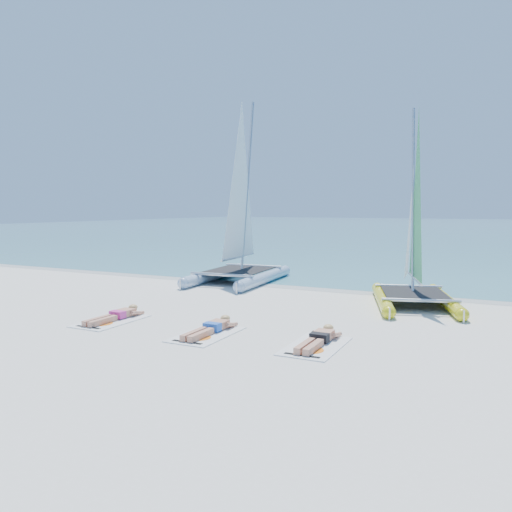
{
  "coord_description": "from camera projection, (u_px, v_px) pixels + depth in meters",
  "views": [
    {
      "loc": [
        5.57,
        -10.64,
        2.75
      ],
      "look_at": [
        -0.27,
        1.2,
        1.46
      ],
      "focal_mm": 35.0,
      "sensor_mm": 36.0,
      "label": 1
    }
  ],
  "objects": [
    {
      "name": "catamaran_blue",
      "position": [
        240.0,
        225.0,
        18.43
      ],
      "size": [
        2.82,
        5.31,
        7.02
      ],
      "rotation": [
        0.0,
        0.0,
        0.07
      ],
      "color": "#A6BEDA",
      "rests_on": "ground"
    },
    {
      "name": "ground",
      "position": [
        244.0,
        320.0,
        12.22
      ],
      "size": [
        140.0,
        140.0,
        0.0
      ],
      "primitive_type": "plane",
      "color": "silver",
      "rests_on": "ground"
    },
    {
      "name": "sunbather_a",
      "position": [
        116.0,
        315.0,
        12.22
      ],
      "size": [
        0.37,
        1.73,
        0.26
      ],
      "color": "tan",
      "rests_on": "towel_a"
    },
    {
      "name": "sunbather_b",
      "position": [
        211.0,
        327.0,
        10.96
      ],
      "size": [
        0.37,
        1.73,
        0.26
      ],
      "color": "tan",
      "rests_on": "towel_b"
    },
    {
      "name": "catamaran_yellow",
      "position": [
        413.0,
        239.0,
        14.29
      ],
      "size": [
        3.2,
        4.71,
        5.85
      ],
      "rotation": [
        0.0,
        0.0,
        0.29
      ],
      "color": "yellow",
      "rests_on": "ground"
    },
    {
      "name": "sunbather_c",
      "position": [
        319.0,
        338.0,
        10.05
      ],
      "size": [
        0.37,
        1.73,
        0.26
      ],
      "color": "tan",
      "rests_on": "towel_c"
    },
    {
      "name": "towel_c",
      "position": [
        315.0,
        346.0,
        9.89
      ],
      "size": [
        1.0,
        1.85,
        0.02
      ],
      "primitive_type": "cube",
      "color": "white",
      "rests_on": "ground"
    },
    {
      "name": "sea",
      "position": [
        457.0,
        228.0,
        68.44
      ],
      "size": [
        140.0,
        115.0,
        0.01
      ],
      "primitive_type": "cube",
      "color": "#6AAAB1",
      "rests_on": "ground"
    },
    {
      "name": "towel_b",
      "position": [
        207.0,
        334.0,
        10.8
      ],
      "size": [
        1.0,
        1.85,
        0.02
      ],
      "primitive_type": "cube",
      "color": "white",
      "rests_on": "ground"
    },
    {
      "name": "towel_a",
      "position": [
        111.0,
        321.0,
        12.06
      ],
      "size": [
        1.0,
        1.85,
        0.02
      ],
      "primitive_type": "cube",
      "color": "white",
      "rests_on": "ground"
    },
    {
      "name": "wet_sand_strip",
      "position": [
        318.0,
        288.0,
        17.13
      ],
      "size": [
        140.0,
        1.4,
        0.01
      ],
      "primitive_type": "cube",
      "color": "beige",
      "rests_on": "ground"
    }
  ]
}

